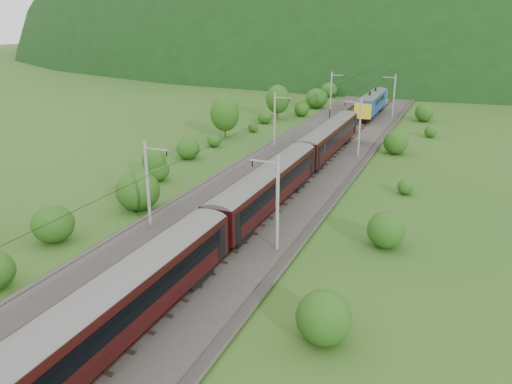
% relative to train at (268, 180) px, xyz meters
% --- Properties ---
extents(ground, '(600.00, 600.00, 0.00)m').
position_rel_train_xyz_m(ground, '(-2.40, -7.63, -3.56)').
color(ground, '#28581B').
rests_on(ground, ground).
extents(railbed, '(14.00, 220.00, 0.30)m').
position_rel_train_xyz_m(railbed, '(-2.40, 2.37, -3.41)').
color(railbed, '#38332D').
rests_on(railbed, ground).
extents(track_left, '(2.40, 220.00, 0.27)m').
position_rel_train_xyz_m(track_left, '(-4.80, 2.37, -3.18)').
color(track_left, brown).
rests_on(track_left, railbed).
extents(track_right, '(2.40, 220.00, 0.27)m').
position_rel_train_xyz_m(track_right, '(-0.00, 2.37, -3.18)').
color(track_right, brown).
rests_on(track_right, railbed).
extents(catenary_left, '(2.54, 192.28, 8.00)m').
position_rel_train_xyz_m(catenary_left, '(-8.52, 24.37, 0.94)').
color(catenary_left, gray).
rests_on(catenary_left, railbed).
extents(catenary_right, '(2.54, 192.28, 8.00)m').
position_rel_train_xyz_m(catenary_right, '(3.72, 24.37, 0.94)').
color(catenary_right, gray).
rests_on(catenary_right, railbed).
extents(overhead_wires, '(4.83, 198.00, 0.03)m').
position_rel_train_xyz_m(overhead_wires, '(-2.40, 2.37, 3.54)').
color(overhead_wires, black).
rests_on(overhead_wires, ground).
extents(mountain_main, '(504.00, 360.00, 244.00)m').
position_rel_train_xyz_m(mountain_main, '(-2.40, 252.37, -3.56)').
color(mountain_main, '#163311').
rests_on(mountain_main, ground).
extents(mountain_ridge, '(336.00, 280.00, 132.00)m').
position_rel_train_xyz_m(mountain_ridge, '(-122.40, 292.37, -3.56)').
color(mountain_ridge, '#163311').
rests_on(mountain_ridge, ground).
extents(train, '(3.01, 120.82, 5.23)m').
position_rel_train_xyz_m(train, '(0.00, 0.00, 0.00)').
color(train, black).
rests_on(train, ground).
extents(hazard_post_near, '(0.14, 0.14, 1.35)m').
position_rel_train_xyz_m(hazard_post_near, '(-2.65, 24.29, -2.58)').
color(hazard_post_near, red).
rests_on(hazard_post_near, railbed).
extents(hazard_post_far, '(0.18, 0.18, 1.66)m').
position_rel_train_xyz_m(hazard_post_far, '(-1.66, 28.30, -2.43)').
color(hazard_post_far, red).
rests_on(hazard_post_far, railbed).
extents(signal, '(0.27, 0.27, 2.45)m').
position_rel_train_xyz_m(signal, '(-6.33, 47.46, -1.82)').
color(signal, black).
rests_on(signal, railbed).
extents(vegetation_left, '(13.09, 144.92, 6.69)m').
position_rel_train_xyz_m(vegetation_left, '(-15.85, 16.86, -1.20)').
color(vegetation_left, '#275115').
rests_on(vegetation_left, ground).
extents(vegetation_right, '(6.94, 102.83, 3.13)m').
position_rel_train_xyz_m(vegetation_right, '(10.17, 10.73, -2.15)').
color(vegetation_right, '#275115').
rests_on(vegetation_right, ground).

